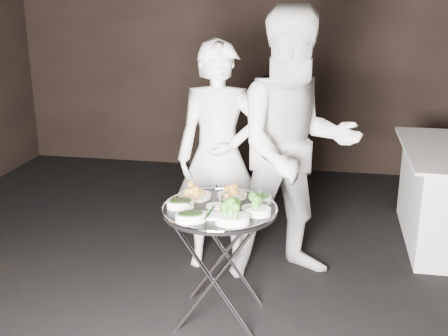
% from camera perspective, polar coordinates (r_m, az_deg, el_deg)
% --- Properties ---
extents(wall_back, '(6.00, 0.05, 3.00)m').
position_cam_1_polar(wall_back, '(6.32, 5.77, 13.12)').
color(wall_back, black).
rests_on(wall_back, floor).
extents(tray_stand, '(0.50, 0.42, 0.73)m').
position_cam_1_polar(tray_stand, '(3.47, -0.46, -9.25)').
color(tray_stand, silver).
rests_on(tray_stand, floor).
extents(serving_tray, '(0.70, 0.70, 0.04)m').
position_cam_1_polar(serving_tray, '(3.34, -0.48, -4.22)').
color(serving_tray, black).
rests_on(serving_tray, tray_stand).
extents(potato_plate_a, '(0.22, 0.22, 0.08)m').
position_cam_1_polar(potato_plate_a, '(3.50, -3.01, -2.46)').
color(potato_plate_a, beige).
rests_on(potato_plate_a, serving_tray).
extents(potato_plate_b, '(0.19, 0.19, 0.07)m').
position_cam_1_polar(potato_plate_b, '(3.51, 0.84, -2.45)').
color(potato_plate_b, beige).
rests_on(potato_plate_b, serving_tray).
extents(greens_bowl, '(0.12, 0.12, 0.07)m').
position_cam_1_polar(greens_bowl, '(3.41, 3.88, -3.05)').
color(greens_bowl, white).
rests_on(greens_bowl, serving_tray).
extents(asparagus_plate_a, '(0.20, 0.13, 0.04)m').
position_cam_1_polar(asparagus_plate_a, '(3.33, -0.27, -3.79)').
color(asparagus_plate_a, white).
rests_on(asparagus_plate_a, serving_tray).
extents(asparagus_plate_b, '(0.19, 0.11, 0.04)m').
position_cam_1_polar(asparagus_plate_b, '(3.20, -1.51, -4.72)').
color(asparagus_plate_b, white).
rests_on(asparagus_plate_b, serving_tray).
extents(spinach_bowl_a, '(0.19, 0.15, 0.07)m').
position_cam_1_polar(spinach_bowl_a, '(3.33, -4.43, -3.57)').
color(spinach_bowl_a, white).
rests_on(spinach_bowl_a, serving_tray).
extents(spinach_bowl_b, '(0.20, 0.16, 0.07)m').
position_cam_1_polar(spinach_bowl_b, '(3.14, -3.43, -4.89)').
color(spinach_bowl_b, white).
rests_on(spinach_bowl_b, serving_tray).
extents(broccoli_bowl_a, '(0.18, 0.14, 0.07)m').
position_cam_1_polar(broccoli_bowl_a, '(3.23, 3.29, -4.20)').
color(broccoli_bowl_a, white).
rests_on(broccoli_bowl_a, serving_tray).
extents(broccoli_bowl_b, '(0.22, 0.18, 0.08)m').
position_cam_1_polar(broccoli_bowl_b, '(3.11, 0.86, -5.03)').
color(broccoli_bowl_b, white).
rests_on(broccoli_bowl_b, serving_tray).
extents(serving_utensils, '(0.58, 0.43, 0.01)m').
position_cam_1_polar(serving_utensils, '(3.38, 0.02, -2.89)').
color(serving_utensils, silver).
rests_on(serving_utensils, serving_tray).
extents(waiter_left, '(0.66, 0.47, 1.67)m').
position_cam_1_polar(waiter_left, '(4.04, -0.54, 1.14)').
color(waiter_left, silver).
rests_on(waiter_left, floor).
extents(waiter_right, '(1.12, 1.00, 1.90)m').
position_cam_1_polar(waiter_right, '(3.87, 7.26, 2.04)').
color(waiter_right, silver).
rests_on(waiter_right, floor).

